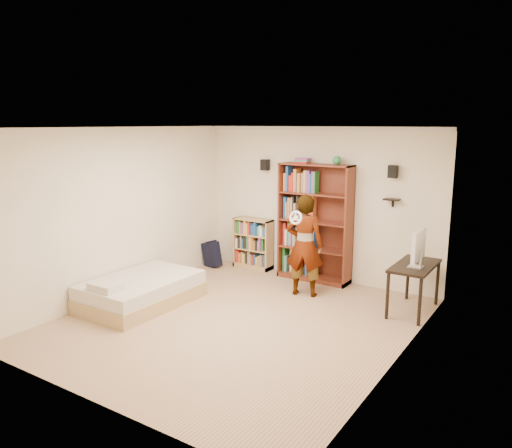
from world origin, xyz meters
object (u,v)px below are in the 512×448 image
(low_bookshelf, at_px, (253,243))
(person, at_px, (305,245))
(computer_desk, at_px, (413,288))
(daybed, at_px, (141,288))
(tall_bookshelf, at_px, (315,223))

(low_bookshelf, xyz_separation_m, person, (1.55, -0.86, 0.35))
(computer_desk, relative_size, daybed, 0.59)
(low_bookshelf, height_order, person, person)
(tall_bookshelf, relative_size, person, 1.25)
(low_bookshelf, bearing_deg, tall_bookshelf, -1.99)
(tall_bookshelf, distance_m, low_bookshelf, 1.44)
(person, bearing_deg, low_bookshelf, -43.78)
(low_bookshelf, bearing_deg, person, -28.93)
(computer_desk, distance_m, person, 1.78)
(tall_bookshelf, distance_m, daybed, 3.16)
(tall_bookshelf, bearing_deg, low_bookshelf, 178.01)
(computer_desk, height_order, person, person)
(tall_bookshelf, distance_m, computer_desk, 2.12)
(daybed, distance_m, person, 2.65)
(computer_desk, bearing_deg, low_bookshelf, 169.08)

